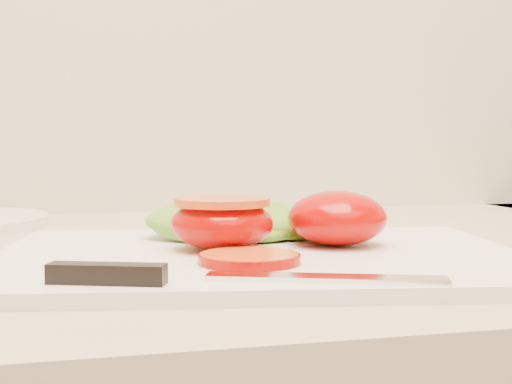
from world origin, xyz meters
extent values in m
cube|color=#C3B098|center=(0.00, 1.68, 0.92)|extent=(3.92, 0.65, 0.03)
cube|color=white|center=(-0.29, 1.56, 0.94)|extent=(0.44, 0.35, 0.01)
ellipsoid|color=#B70300|center=(-0.22, 1.58, 0.96)|extent=(0.08, 0.08, 0.04)
ellipsoid|color=#B70300|center=(-0.32, 1.58, 0.96)|extent=(0.08, 0.08, 0.04)
cylinder|color=#E3430D|center=(-0.32, 1.58, 0.98)|extent=(0.08, 0.08, 0.01)
cylinder|color=#CC5A22|center=(-0.31, 1.51, 0.94)|extent=(0.07, 0.07, 0.01)
ellipsoid|color=#64A32B|center=(-0.30, 1.65, 0.95)|extent=(0.16, 0.12, 0.03)
ellipsoid|color=#64A32B|center=(-0.24, 1.65, 0.95)|extent=(0.13, 0.13, 0.02)
cube|color=silver|center=(-0.28, 1.44, 0.94)|extent=(0.14, 0.07, 0.00)
cube|color=black|center=(-0.41, 1.46, 0.95)|extent=(0.07, 0.04, 0.01)
camera|label=1|loc=(-0.43, 1.04, 1.02)|focal=50.00mm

